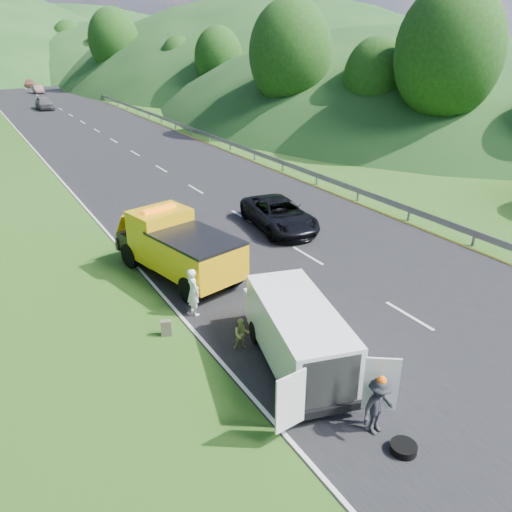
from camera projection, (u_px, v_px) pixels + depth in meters
ground at (306, 313)px, 17.65m from camera, size 320.00×320.00×0.00m
road_surface at (97, 131)px, 50.40m from camera, size 14.00×200.00×0.02m
guardrail at (129, 110)px, 63.61m from camera, size 0.06×140.00×1.52m
tree_line_right at (196, 98)px, 75.41m from camera, size 14.00×140.00×14.00m
hills_backdrop at (13, 72)px, 126.27m from camera, size 201.00×288.60×44.00m
tow_truck at (177, 246)px, 19.91m from camera, size 3.51×6.51×2.66m
white_van at (297, 332)px, 14.47m from camera, size 3.92×6.22×2.05m
woman at (195, 314)px, 17.63m from camera, size 0.49×0.65×1.73m
child at (242, 349)px, 15.68m from camera, size 0.62×0.55×1.05m
worker at (375, 432)px, 12.42m from camera, size 1.08×0.70×1.58m
suitcase at (166, 328)px, 16.27m from camera, size 0.39×0.31×0.55m
spare_tire at (403, 452)px, 11.83m from camera, size 0.64×0.64×0.20m
passing_suv at (279, 228)px, 25.32m from camera, size 3.16×5.60×1.48m
dist_car_a at (45, 109)px, 64.38m from camera, size 1.87×4.65×1.58m
dist_car_b at (39, 93)px, 81.31m from camera, size 1.36×3.89×1.28m
dist_car_c at (30, 87)px, 91.10m from camera, size 1.83×4.49×1.30m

